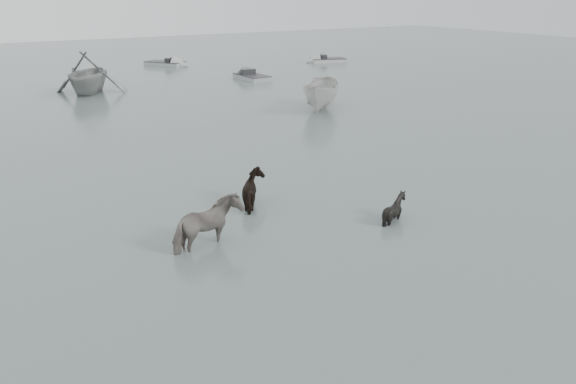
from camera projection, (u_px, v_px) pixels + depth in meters
name	position (u px, v px, depth m)	size (l,w,h in m)	color
ground	(316.00, 220.00, 17.46)	(140.00, 140.00, 0.00)	#4F5D57
pony_pinto	(207.00, 218.00, 15.43)	(0.93, 2.04, 1.73)	black
pony_dark	(256.00, 185.00, 18.43)	(1.44, 1.23, 1.45)	black
pony_black	(395.00, 201.00, 17.30)	(0.99, 1.11, 1.23)	black
rowboat_trail	(88.00, 71.00, 37.97)	(4.87, 5.64, 2.97)	gray
boat_small	(322.00, 93.00, 33.11)	(1.84, 4.90, 1.89)	#B8B7B2
skiff_port	(252.00, 75.00, 43.94)	(4.68, 1.60, 0.75)	#989A98
skiff_mid	(165.00, 62.00, 51.78)	(5.10, 1.60, 0.75)	#A0A3A0
skiff_star	(328.00, 58.00, 54.13)	(4.48, 1.60, 0.75)	#B4B3AF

